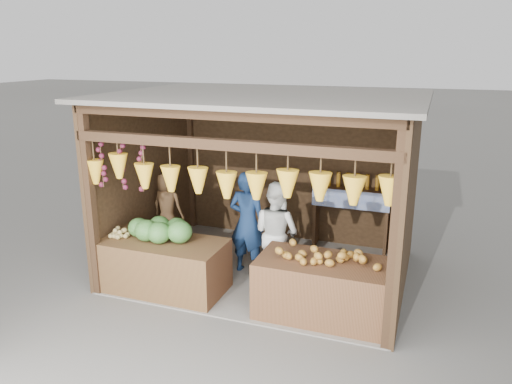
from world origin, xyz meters
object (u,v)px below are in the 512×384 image
counter_left (163,265)px  woman_standing (277,233)px  vendor_seated (167,206)px  counter_right (326,289)px  man_standing (248,223)px

counter_left → woman_standing: size_ratio=1.17×
vendor_seated → counter_left: bearing=120.4°
counter_right → vendor_seated: (-2.77, 0.97, 0.50)m
counter_left → counter_right: counter_right is taller
counter_right → woman_standing: 1.22m
counter_right → woman_standing: size_ratio=1.15×
counter_left → woman_standing: 1.65m
woman_standing → vendor_seated: woman_standing is taller
counter_left → counter_right: bearing=1.1°
counter_left → man_standing: (0.90, 0.93, 0.42)m
counter_left → vendor_seated: bearing=115.1°
man_standing → vendor_seated: bearing=1.4°
counter_right → man_standing: man_standing is taller
counter_left → vendor_seated: 1.23m
counter_right → vendor_seated: vendor_seated is taller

